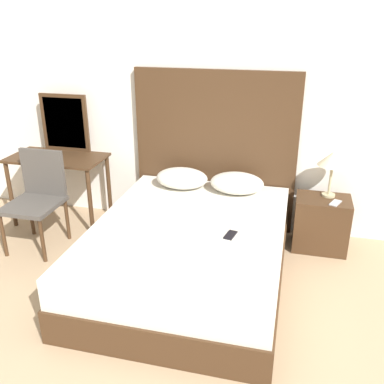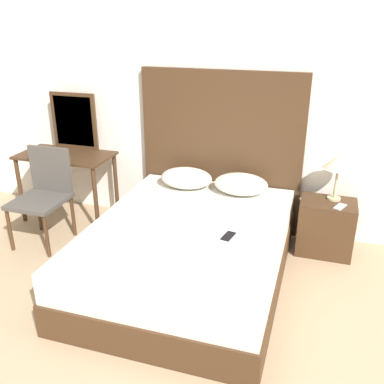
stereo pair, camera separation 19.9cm
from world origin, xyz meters
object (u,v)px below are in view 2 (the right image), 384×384
Objects in this scene: nightstand at (326,227)px; chair at (44,190)px; vanity_desk at (66,165)px; bed at (188,252)px; phone_on_bed at (228,236)px; table_lamp at (339,163)px; phone_on_nightstand at (340,207)px.

nightstand is 2.72m from chair.
vanity_desk is at bearing -178.32° from nightstand.
vanity_desk is 1.07× the size of chair.
vanity_desk reaches higher than bed.
bed is 0.46m from phone_on_bed.
nightstand is 2.73m from vanity_desk.
table_lamp reaches higher than chair.
phone_on_nightstand is at bearing 30.89° from bed.
chair is (-1.92, 0.35, 0.01)m from phone_on_bed.
phone_on_nightstand reaches higher than phone_on_bed.
bed is at bearing -24.32° from vanity_desk.
chair is at bearing -84.22° from vanity_desk.
nightstand is (1.10, 0.81, 0.01)m from bed.
phone_on_bed is at bearing -15.66° from bed.
bed is 1.42m from phone_on_nightstand.
phone_on_bed is at bearing -135.57° from phone_on_nightstand.
bed is 1.57m from table_lamp.
chair is at bearing -168.13° from nightstand.
bed is 1.60m from chair.
phone_on_nightstand is at bearing 9.62° from chair.
phone_on_nightstand is 0.18× the size of chair.
phone_on_bed is 2.14m from vanity_desk.
chair reaches higher than phone_on_bed.
chair is (-2.69, -0.63, -0.36)m from table_lamp.
phone_on_nightstand is at bearing 44.43° from phone_on_bed.
table_lamp is 2.65× the size of phone_on_nightstand.
bed is at bearing -149.11° from phone_on_nightstand.
phone_on_bed is at bearing -10.29° from chair.
table_lamp reaches higher than nightstand.
bed is 2.09× the size of vanity_desk.
vanity_desk is (-2.80, 0.01, 0.09)m from phone_on_nightstand.
vanity_desk is (-2.70, -0.08, 0.36)m from nightstand.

